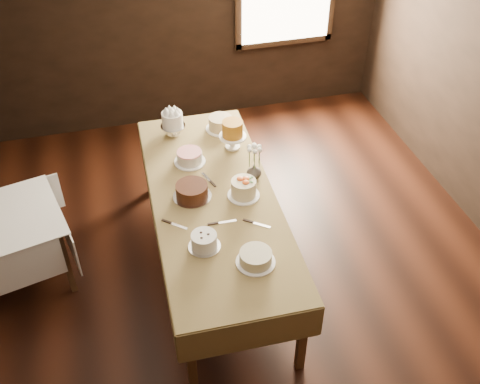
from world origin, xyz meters
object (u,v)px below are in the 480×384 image
object	(u,v)px
cake_server_b	(262,225)
side_table	(8,226)
cake_flowers	(244,189)
flower_vase	(254,171)
cake_speckled	(220,124)
cake_server_a	(227,222)
cake_swirl	(204,242)
cake_server_e	(179,226)
cake_meringue	(173,125)
cake_caramel	(233,136)
display_table	(214,202)
cake_server_c	(206,177)
cake_cream	(256,258)
cake_chocolate	(192,191)
cake_lattice	(190,158)

from	to	relation	value
cake_server_b	side_table	bearing A→B (deg)	-162.17
cake_flowers	flower_vase	xyz separation A→B (m)	(0.16, 0.22, -0.01)
cake_speckled	cake_server_b	distance (m)	1.46
cake_server_a	flower_vase	distance (m)	0.63
cake_swirl	cake_server_e	size ratio (longest dim) A/B	1.15
cake_meringue	cake_server_a	world-z (taller)	cake_meringue
cake_caramel	cake_swirl	world-z (taller)	cake_caramel
cake_meringue	cake_speckled	bearing A→B (deg)	-3.09
display_table	cake_server_c	bearing A→B (deg)	90.15
cake_cream	flower_vase	world-z (taller)	flower_vase
cake_speckled	cake_chocolate	bearing A→B (deg)	-116.36
cake_chocolate	cake_speckled	bearing A→B (deg)	63.64
cake_speckled	cake_lattice	world-z (taller)	cake_speckled
cake_server_a	flower_vase	size ratio (longest dim) A/B	1.74
side_table	cake_caramel	distance (m)	2.15
cake_lattice	cake_server_e	xyz separation A→B (m)	(-0.25, -0.84, -0.05)
cake_speckled	cake_cream	bearing A→B (deg)	-95.11
cake_meringue	cake_caramel	xyz separation A→B (m)	(0.51, -0.36, 0.01)
cake_chocolate	cake_server_a	distance (m)	0.44
cake_server_a	cake_server_e	distance (m)	0.39
cake_lattice	cake_cream	bearing A→B (deg)	-80.17
cake_server_b	cake_server_c	bearing A→B (deg)	149.63
side_table	cake_meringue	xyz separation A→B (m)	(1.58, 0.76, 0.29)
cake_server_a	flower_vase	bearing A→B (deg)	55.27
cake_lattice	flower_vase	bearing A→B (deg)	-36.09
cake_chocolate	cake_cream	distance (m)	0.93
cake_caramel	cake_server_e	bearing A→B (deg)	-125.69
cake_server_c	cake_swirl	bearing A→B (deg)	149.77
cake_caramel	cake_server_e	size ratio (longest dim) A/B	1.25
cake_meringue	cake_server_e	bearing A→B (deg)	-97.74
cake_chocolate	cake_flowers	world-z (taller)	cake_flowers
cake_speckled	cake_server_c	distance (m)	0.79
cake_server_a	cake_flowers	bearing A→B (deg)	54.53
cake_swirl	cake_meringue	bearing A→B (deg)	88.88
cake_caramel	flower_vase	world-z (taller)	cake_caramel
cake_lattice	cake_flowers	distance (m)	0.69
side_table	cake_caramel	world-z (taller)	cake_caramel
cake_chocolate	cake_cream	xyz separation A→B (m)	(0.31, -0.88, -0.01)
display_table	cake_chocolate	xyz separation A→B (m)	(-0.18, 0.05, 0.12)
display_table	cake_speckled	world-z (taller)	cake_speckled
cake_chocolate	flower_vase	world-z (taller)	flower_vase
cake_flowers	cake_server_b	distance (m)	0.41
cake_server_b	cake_caramel	bearing A→B (deg)	125.12
cake_meringue	cake_server_e	size ratio (longest dim) A/B	1.17
cake_server_e	flower_vase	size ratio (longest dim) A/B	1.74
cake_caramel	cake_chocolate	xyz separation A→B (m)	(-0.52, -0.63, -0.07)
cake_speckled	cake_server_a	xyz separation A→B (m)	(-0.26, -1.35, -0.06)
cake_flowers	cake_server_e	xyz separation A→B (m)	(-0.61, -0.24, -0.07)
side_table	cake_server_c	world-z (taller)	cake_server_c
display_table	cake_speckled	bearing A→B (deg)	73.37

